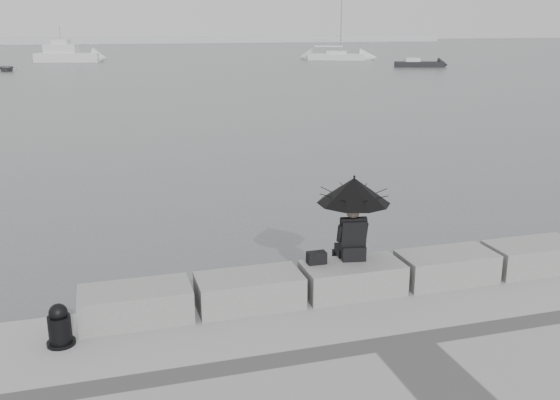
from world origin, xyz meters
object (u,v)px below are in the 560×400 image
object	(u,v)px
seated_person	(354,199)
dinghy	(6,68)
motor_cruiser	(68,55)
small_motorboat	(419,64)
mooring_bollard	(60,328)
sailboat_right	(337,56)

from	to	relation	value
seated_person	dinghy	world-z (taller)	seated_person
seated_person	motor_cruiser	size ratio (longest dim) A/B	0.16
seated_person	small_motorboat	xyz separation A→B (m)	(31.48, 55.45, -1.68)
mooring_bollard	sailboat_right	bearing A→B (deg)	65.86
sailboat_right	motor_cruiser	size ratio (longest dim) A/B	1.53
mooring_bollard	dinghy	bearing A→B (deg)	97.16
motor_cruiser	mooring_bollard	bearing A→B (deg)	-73.83
mooring_bollard	dinghy	size ratio (longest dim) A/B	0.18
seated_person	mooring_bollard	xyz separation A→B (m)	(-4.50, -0.69, -1.25)
seated_person	motor_cruiser	bearing A→B (deg)	105.01
sailboat_right	small_motorboat	world-z (taller)	sailboat_right
mooring_bollard	sailboat_right	distance (m)	79.10
dinghy	seated_person	bearing A→B (deg)	-86.32
motor_cruiser	dinghy	world-z (taller)	motor_cruiser
motor_cruiser	sailboat_right	bearing A→B (deg)	5.69
mooring_bollard	sailboat_right	size ratio (longest dim) A/B	0.05
small_motorboat	dinghy	xyz separation A→B (m)	(-43.87, 6.71, -0.04)
mooring_bollard	dinghy	world-z (taller)	mooring_bollard
mooring_bollard	motor_cruiser	world-z (taller)	motor_cruiser
mooring_bollard	dinghy	xyz separation A→B (m)	(-7.89, 62.85, -0.47)
sailboat_right	dinghy	distance (m)	41.32
seated_person	motor_cruiser	xyz separation A→B (m)	(-6.68, 76.89, -1.11)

